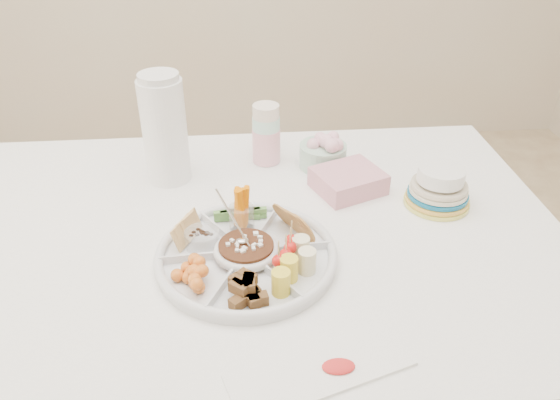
{
  "coord_description": "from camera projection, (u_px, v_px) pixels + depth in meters",
  "views": [
    {
      "loc": [
        0.01,
        -1.03,
        1.5
      ],
      "look_at": [
        0.1,
        -0.02,
        0.85
      ],
      "focal_mm": 35.0,
      "sensor_mm": 36.0,
      "label": 1
    }
  ],
  "objects": [
    {
      "name": "dining_table",
      "position": [
        243.0,
        344.0,
        1.47
      ],
      "size": [
        1.52,
        1.02,
        0.76
      ],
      "primitive_type": "cube",
      "color": "white",
      "rests_on": "floor"
    },
    {
      "name": "party_tray",
      "position": [
        246.0,
        253.0,
        1.15
      ],
      "size": [
        0.4,
        0.4,
        0.04
      ],
      "primitive_type": "cylinder",
      "rotation": [
        0.0,
        0.0,
        0.07
      ],
      "color": "silver",
      "rests_on": "dining_table"
    },
    {
      "name": "bean_dip",
      "position": [
        246.0,
        250.0,
        1.15
      ],
      "size": [
        0.12,
        0.12,
        0.04
      ],
      "primitive_type": "cylinder",
      "rotation": [
        0.0,
        0.0,
        0.07
      ],
      "color": "#552519",
      "rests_on": "party_tray"
    },
    {
      "name": "tortillas",
      "position": [
        294.0,
        223.0,
        1.21
      ],
      "size": [
        0.1,
        0.1,
        0.06
      ],
      "primitive_type": null,
      "rotation": [
        0.0,
        0.0,
        0.07
      ],
      "color": "olive",
      "rests_on": "party_tray"
    },
    {
      "name": "carrot_cucumber",
      "position": [
        240.0,
        204.0,
        1.24
      ],
      "size": [
        0.12,
        0.12,
        0.1
      ],
      "primitive_type": null,
      "rotation": [
        0.0,
        0.0,
        0.07
      ],
      "color": "orange",
      "rests_on": "party_tray"
    },
    {
      "name": "pita_raisins",
      "position": [
        191.0,
        232.0,
        1.18
      ],
      "size": [
        0.11,
        0.11,
        0.06
      ],
      "primitive_type": null,
      "rotation": [
        0.0,
        0.0,
        0.07
      ],
      "color": "#DBB962",
      "rests_on": "party_tray"
    },
    {
      "name": "cherries",
      "position": [
        193.0,
        273.0,
        1.08
      ],
      "size": [
        0.12,
        0.12,
        0.05
      ],
      "primitive_type": null,
      "rotation": [
        0.0,
        0.0,
        0.07
      ],
      "color": "#DD600D",
      "rests_on": "party_tray"
    },
    {
      "name": "granola_chunks",
      "position": [
        253.0,
        289.0,
        1.04
      ],
      "size": [
        0.11,
        0.11,
        0.04
      ],
      "primitive_type": null,
      "rotation": [
        0.0,
        0.0,
        0.07
      ],
      "color": "brown",
      "rests_on": "party_tray"
    },
    {
      "name": "banana_tomato",
      "position": [
        305.0,
        253.0,
        1.09
      ],
      "size": [
        0.13,
        0.13,
        0.1
      ],
      "primitive_type": null,
      "rotation": [
        0.0,
        0.0,
        0.07
      ],
      "color": "#F2D58E",
      "rests_on": "party_tray"
    },
    {
      "name": "cup_stack",
      "position": [
        266.0,
        126.0,
        1.49
      ],
      "size": [
        0.09,
        0.09,
        0.21
      ],
      "primitive_type": "cylinder",
      "rotation": [
        0.0,
        0.0,
        -0.1
      ],
      "color": "silver",
      "rests_on": "dining_table"
    },
    {
      "name": "thermos",
      "position": [
        164.0,
        128.0,
        1.39
      ],
      "size": [
        0.13,
        0.13,
        0.3
      ],
      "primitive_type": "cylinder",
      "rotation": [
        0.0,
        0.0,
        -0.19
      ],
      "color": "white",
      "rests_on": "dining_table"
    },
    {
      "name": "flower_bowl",
      "position": [
        323.0,
        151.0,
        1.49
      ],
      "size": [
        0.17,
        0.17,
        0.1
      ],
      "primitive_type": "cylinder",
      "rotation": [
        0.0,
        0.0,
        -0.38
      ],
      "color": "#9FE4B4",
      "rests_on": "dining_table"
    },
    {
      "name": "napkin_stack",
      "position": [
        348.0,
        181.0,
        1.4
      ],
      "size": [
        0.2,
        0.19,
        0.05
      ],
      "primitive_type": "cube",
      "rotation": [
        0.0,
        0.0,
        0.39
      ],
      "color": "#D18898",
      "rests_on": "dining_table"
    },
    {
      "name": "plate_stack",
      "position": [
        439.0,
        186.0,
        1.33
      ],
      "size": [
        0.21,
        0.21,
        0.1
      ],
      "primitive_type": "cylinder",
      "rotation": [
        0.0,
        0.0,
        0.35
      ],
      "color": "gold",
      "rests_on": "dining_table"
    },
    {
      "name": "placemat",
      "position": [
        321.0,
        370.0,
        0.92
      ],
      "size": [
        0.33,
        0.2,
        0.01
      ],
      "primitive_type": "cube",
      "rotation": [
        0.0,
        0.0,
        0.32
      ],
      "color": "white",
      "rests_on": "dining_table"
    }
  ]
}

